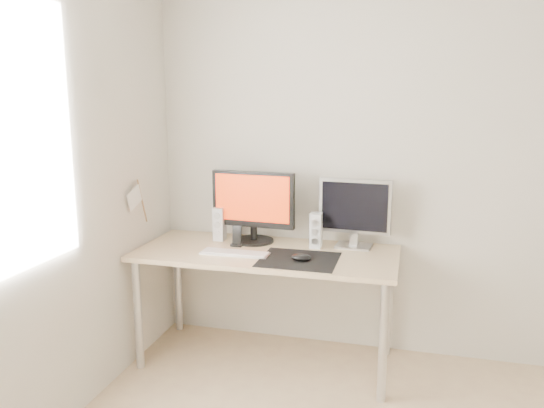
{
  "coord_description": "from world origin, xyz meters",
  "views": [
    {
      "loc": [
        -0.09,
        -1.65,
        1.66
      ],
      "look_at": [
        -0.92,
        1.47,
        1.01
      ],
      "focal_mm": 35.0,
      "sensor_mm": 36.0,
      "label": 1
    }
  ],
  "objects_px": {
    "speaker_right": "(316,230)",
    "phone_dock": "(237,240)",
    "second_monitor": "(355,210)",
    "speaker_left": "(219,224)",
    "mouse": "(301,257)",
    "desk": "(266,263)",
    "main_monitor": "(253,204)",
    "keyboard": "(235,253)"
  },
  "relations": [
    {
      "from": "desk",
      "to": "keyboard",
      "type": "height_order",
      "value": "keyboard"
    },
    {
      "from": "second_monitor",
      "to": "keyboard",
      "type": "bearing_deg",
      "value": -153.38
    },
    {
      "from": "second_monitor",
      "to": "phone_dock",
      "type": "height_order",
      "value": "second_monitor"
    },
    {
      "from": "desk",
      "to": "second_monitor",
      "type": "distance_m",
      "value": 0.64
    },
    {
      "from": "second_monitor",
      "to": "phone_dock",
      "type": "distance_m",
      "value": 0.77
    },
    {
      "from": "mouse",
      "to": "desk",
      "type": "distance_m",
      "value": 0.31
    },
    {
      "from": "desk",
      "to": "second_monitor",
      "type": "relative_size",
      "value": 3.54
    },
    {
      "from": "phone_dock",
      "to": "mouse",
      "type": "bearing_deg",
      "value": -25.13
    },
    {
      "from": "second_monitor",
      "to": "speaker_right",
      "type": "relative_size",
      "value": 2.03
    },
    {
      "from": "main_monitor",
      "to": "keyboard",
      "type": "xyz_separation_m",
      "value": [
        -0.03,
        -0.29,
        -0.25
      ]
    },
    {
      "from": "speaker_right",
      "to": "phone_dock",
      "type": "height_order",
      "value": "speaker_right"
    },
    {
      "from": "second_monitor",
      "to": "speaker_right",
      "type": "xyz_separation_m",
      "value": [
        -0.23,
        -0.07,
        -0.13
      ]
    },
    {
      "from": "mouse",
      "to": "second_monitor",
      "type": "bearing_deg",
      "value": 55.57
    },
    {
      "from": "speaker_left",
      "to": "speaker_right",
      "type": "distance_m",
      "value": 0.65
    },
    {
      "from": "main_monitor",
      "to": "speaker_right",
      "type": "distance_m",
      "value": 0.44
    },
    {
      "from": "desk",
      "to": "phone_dock",
      "type": "relative_size",
      "value": 12.2
    },
    {
      "from": "mouse",
      "to": "speaker_right",
      "type": "bearing_deg",
      "value": 84.65
    },
    {
      "from": "second_monitor",
      "to": "phone_dock",
      "type": "relative_size",
      "value": 3.44
    },
    {
      "from": "main_monitor",
      "to": "phone_dock",
      "type": "relative_size",
      "value": 4.21
    },
    {
      "from": "desk",
      "to": "speaker_left",
      "type": "distance_m",
      "value": 0.45
    },
    {
      "from": "mouse",
      "to": "keyboard",
      "type": "xyz_separation_m",
      "value": [
        -0.42,
        0.04,
        -0.02
      ]
    },
    {
      "from": "main_monitor",
      "to": "speaker_left",
      "type": "bearing_deg",
      "value": -178.07
    },
    {
      "from": "desk",
      "to": "main_monitor",
      "type": "relative_size",
      "value": 2.9
    },
    {
      "from": "main_monitor",
      "to": "mouse",
      "type": "bearing_deg",
      "value": -40.46
    },
    {
      "from": "desk",
      "to": "phone_dock",
      "type": "bearing_deg",
      "value": 163.95
    },
    {
      "from": "desk",
      "to": "speaker_left",
      "type": "height_order",
      "value": "speaker_left"
    },
    {
      "from": "speaker_right",
      "to": "speaker_left",
      "type": "bearing_deg",
      "value": 178.81
    },
    {
      "from": "speaker_left",
      "to": "keyboard",
      "type": "bearing_deg",
      "value": -54.43
    },
    {
      "from": "speaker_right",
      "to": "phone_dock",
      "type": "relative_size",
      "value": 1.69
    },
    {
      "from": "speaker_right",
      "to": "phone_dock",
      "type": "distance_m",
      "value": 0.51
    },
    {
      "from": "second_monitor",
      "to": "keyboard",
      "type": "relative_size",
      "value": 1.07
    },
    {
      "from": "keyboard",
      "to": "phone_dock",
      "type": "relative_size",
      "value": 3.21
    },
    {
      "from": "mouse",
      "to": "main_monitor",
      "type": "relative_size",
      "value": 0.21
    },
    {
      "from": "desk",
      "to": "keyboard",
      "type": "distance_m",
      "value": 0.22
    },
    {
      "from": "desk",
      "to": "second_monitor",
      "type": "height_order",
      "value": "second_monitor"
    },
    {
      "from": "keyboard",
      "to": "phone_dock",
      "type": "height_order",
      "value": "phone_dock"
    },
    {
      "from": "second_monitor",
      "to": "speaker_right",
      "type": "distance_m",
      "value": 0.27
    },
    {
      "from": "mouse",
      "to": "second_monitor",
      "type": "xyz_separation_m",
      "value": [
        0.26,
        0.38,
        0.22
      ]
    },
    {
      "from": "phone_dock",
      "to": "speaker_left",
      "type": "bearing_deg",
      "value": 145.83
    },
    {
      "from": "mouse",
      "to": "second_monitor",
      "type": "distance_m",
      "value": 0.51
    },
    {
      "from": "second_monitor",
      "to": "speaker_left",
      "type": "distance_m",
      "value": 0.89
    },
    {
      "from": "speaker_left",
      "to": "second_monitor",
      "type": "bearing_deg",
      "value": 3.66
    }
  ]
}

